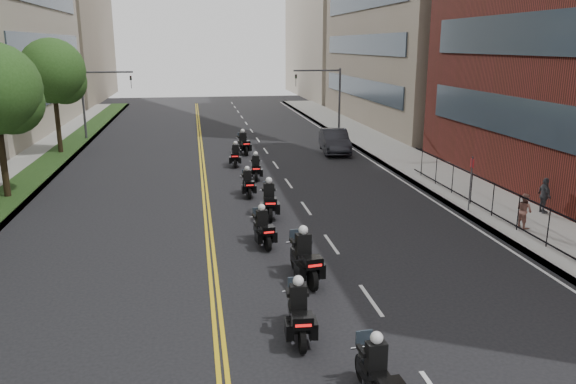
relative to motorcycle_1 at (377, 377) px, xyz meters
name	(u,v)px	position (x,y,z in m)	size (l,w,h in m)	color
sidewalk_right	(437,176)	(10.24, 19.90, -0.58)	(4.00, 90.00, 0.15)	gray
grass_strip	(14,191)	(-12.96, 19.90, -0.48)	(2.00, 90.00, 0.04)	#1C3714
building_right_far	(352,5)	(19.74, 72.90, 12.35)	(15.00, 28.00, 26.00)	#A89988
building_left_far	(35,2)	(-23.76, 72.90, 12.35)	(16.00, 28.00, 26.00)	#7D6F5B
iron_fence	(565,236)	(9.24, 6.90, 0.25)	(0.05, 28.00, 1.50)	black
traffic_signal_right	(329,91)	(7.78, 36.90, 3.05)	(4.09, 0.20, 5.60)	#3F3F44
traffic_signal_left	(95,94)	(-11.30, 36.90, 3.05)	(4.09, 0.20, 5.60)	#3F3F44
motorcycle_1	(377,377)	(0.00, 0.00, 0.00)	(0.57, 2.23, 1.65)	black
motorcycle_2	(299,314)	(-1.14, 3.06, 0.02)	(0.58, 2.31, 1.71)	black
motorcycle_3	(305,260)	(-0.27, 6.67, 0.08)	(0.75, 2.51, 1.86)	black
motorcycle_4	(263,229)	(-1.19, 10.26, -0.01)	(0.67, 2.18, 1.61)	black
motorcycle_5	(269,202)	(-0.46, 13.84, 0.06)	(0.63, 2.45, 1.80)	black
motorcycle_6	(248,184)	(-1.06, 17.62, -0.04)	(0.49, 2.08, 1.53)	black
motorcycle_7	(256,168)	(-0.24, 21.20, -0.02)	(0.58, 2.17, 1.60)	black
motorcycle_8	(236,156)	(-1.11, 25.03, -0.02)	(0.63, 2.15, 1.59)	black
motorcycle_9	(243,144)	(-0.26, 28.96, 0.05)	(0.74, 2.40, 1.77)	black
parked_sedan	(335,141)	(6.24, 28.51, 0.18)	(1.75, 5.02, 1.65)	black
pedestrian_b	(524,211)	(9.66, 10.16, 0.23)	(0.71, 0.55, 1.46)	#88564A
pedestrian_c	(544,195)	(11.74, 11.93, 0.31)	(0.95, 0.39, 1.62)	#38393E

